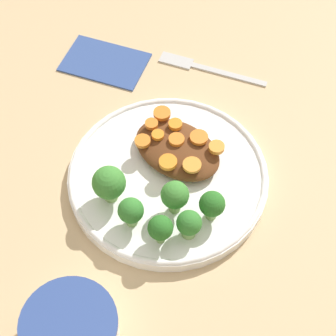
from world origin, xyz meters
The scene contains 22 objects.
ground_plane centered at (0.00, 0.00, 0.00)m, with size 4.00×4.00×0.00m, color tan.
plate centered at (0.00, 0.00, 0.01)m, with size 0.28×0.28×0.02m.
dip_bowl centered at (0.05, -0.25, 0.03)m, with size 0.11×0.11×0.05m.
stew_mound centered at (-0.01, 0.03, 0.03)m, with size 0.13×0.09×0.03m, color #5B3319.
broccoli_floret_0 centered at (0.01, -0.09, 0.05)m, with size 0.03×0.03×0.05m.
broccoli_floret_1 centered at (0.04, -0.04, 0.05)m, with size 0.04×0.04×0.06m.
broccoli_floret_2 centered at (-0.04, -0.08, 0.05)m, with size 0.05×0.05×0.06m.
broccoli_floret_3 centered at (0.08, -0.06, 0.04)m, with size 0.03×0.03×0.05m.
broccoli_floret_4 centered at (0.06, -0.09, 0.05)m, with size 0.03×0.03×0.05m.
broccoli_floret_5 centered at (0.09, -0.02, 0.05)m, with size 0.03×0.03×0.05m.
carrot_slice_0 centered at (0.01, 0.06, 0.05)m, with size 0.03×0.03×0.01m, color orange.
carrot_slice_1 centered at (0.00, 0.00, 0.05)m, with size 0.03×0.03×0.01m, color orange.
carrot_slice_2 centered at (0.03, 0.02, 0.05)m, with size 0.03×0.03×0.00m, color orange.
carrot_slice_3 centered at (0.04, 0.06, 0.05)m, with size 0.02×0.02×0.01m, color orange.
carrot_slice_4 centered at (-0.04, 0.03, 0.05)m, with size 0.02×0.02×0.01m, color orange.
carrot_slice_5 centered at (-0.01, 0.04, 0.05)m, with size 0.02×0.02×0.01m, color orange.
carrot_slice_6 centered at (-0.03, 0.06, 0.05)m, with size 0.02×0.02×0.01m, color orange.
carrot_slice_7 centered at (-0.06, 0.06, 0.05)m, with size 0.03×0.03×0.01m, color orange.
carrot_slice_8 centered at (-0.05, 0.01, 0.05)m, with size 0.02×0.02×0.01m, color orange.
carrot_slice_9 centered at (-0.06, 0.04, 0.05)m, with size 0.02×0.02×0.01m, color orange.
fork centered at (-0.09, 0.21, 0.00)m, with size 0.18×0.07×0.01m.
napkin centered at (-0.23, 0.12, 0.00)m, with size 0.16×0.13×0.01m.
Camera 1 is at (0.27, -0.34, 0.68)m, focal length 60.00 mm.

